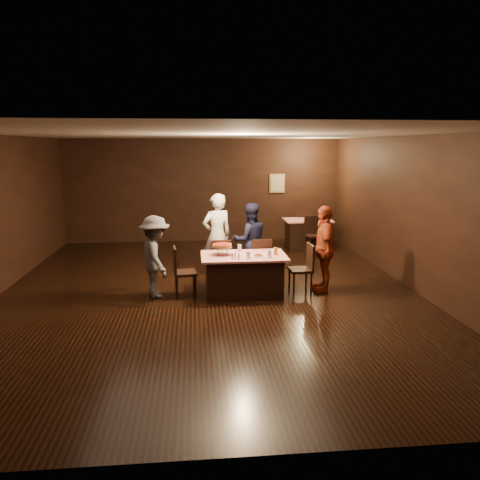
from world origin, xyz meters
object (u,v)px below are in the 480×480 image
(glass_amber, at_px, (276,251))
(chair_end_right, at_px, (300,269))
(plate_empty, at_px, (271,252))
(main_table, at_px, (244,275))
(chair_back_near, at_px, (314,235))
(back_table, at_px, (307,233))
(chair_end_left, at_px, (185,272))
(diner_white_jacket, at_px, (217,235))
(chair_far_left, at_px, (220,261))
(diner_red_shirt, at_px, (324,249))
(glass_front_left, at_px, (248,255))
(glass_front_right, at_px, (269,254))
(diner_grey_knit, at_px, (155,257))
(pizza_stand, at_px, (222,246))
(chair_far_right, at_px, (259,260))
(glass_back, at_px, (239,248))
(diner_navy_hoodie, at_px, (250,240))
(chair_back_far, at_px, (303,226))

(glass_amber, bearing_deg, chair_end_right, 5.71)
(chair_end_right, height_order, plate_empty, chair_end_right)
(main_table, bearing_deg, chair_back_near, 56.88)
(back_table, distance_m, chair_end_left, 5.32)
(diner_white_jacket, xyz_separation_m, glass_amber, (1.04, -1.37, -0.06))
(chair_far_left, height_order, diner_red_shirt, diner_red_shirt)
(diner_white_jacket, xyz_separation_m, glass_front_left, (0.49, -1.62, -0.06))
(chair_back_near, relative_size, glass_front_right, 6.79)
(chair_end_right, xyz_separation_m, glass_amber, (-0.50, -0.05, 0.37))
(main_table, relative_size, diner_red_shirt, 0.95)
(main_table, height_order, glass_front_left, glass_front_left)
(chair_far_left, height_order, chair_end_right, same)
(main_table, xyz_separation_m, diner_grey_knit, (-1.65, 0.02, 0.38))
(pizza_stand, bearing_deg, chair_far_right, 41.19)
(glass_front_left, xyz_separation_m, glass_back, (-0.10, 0.60, 0.00))
(diner_navy_hoodie, xyz_separation_m, diner_grey_knit, (-1.92, -1.18, -0.04))
(glass_front_right, bearing_deg, diner_grey_knit, 172.55)
(diner_navy_hoodie, bearing_deg, diner_white_jacket, -19.08)
(chair_back_far, bearing_deg, main_table, 72.40)
(chair_far_left, height_order, chair_back_near, same)
(pizza_stand, height_order, glass_amber, pizza_stand)
(plate_empty, bearing_deg, chair_far_right, 104.04)
(chair_end_left, xyz_separation_m, diner_navy_hoodie, (1.36, 1.21, 0.33))
(diner_red_shirt, xyz_separation_m, pizza_stand, (-1.97, -0.03, 0.11))
(chair_far_left, height_order, pizza_stand, pizza_stand)
(diner_grey_knit, bearing_deg, chair_back_near, -67.68)
(chair_back_far, distance_m, diner_navy_hoodie, 4.06)
(glass_front_right, bearing_deg, chair_far_right, 92.86)
(glass_back, bearing_deg, main_table, -80.54)
(chair_end_left, height_order, diner_grey_knit, diner_grey_knit)
(plate_empty, bearing_deg, glass_amber, -75.96)
(chair_far_left, height_order, chair_end_left, same)
(back_table, distance_m, chair_end_right, 4.29)
(chair_end_left, height_order, glass_front_right, chair_end_left)
(diner_white_jacket, xyz_separation_m, diner_red_shirt, (2.01, -1.24, -0.06))
(chair_end_left, bearing_deg, chair_back_far, -40.65)
(diner_white_jacket, distance_m, diner_navy_hoodie, 0.72)
(diner_white_jacket, relative_size, diner_red_shirt, 1.07)
(main_table, distance_m, pizza_stand, 0.70)
(back_table, relative_size, glass_amber, 9.29)
(chair_far_left, distance_m, chair_back_far, 4.78)
(chair_back_far, xyz_separation_m, glass_front_left, (-2.19, -5.03, 0.37))
(diner_red_shirt, distance_m, glass_back, 1.64)
(chair_end_right, distance_m, diner_navy_hoodie, 1.50)
(main_table, bearing_deg, chair_far_left, 118.07)
(diner_grey_knit, xyz_separation_m, pizza_stand, (1.25, 0.03, 0.18))
(chair_back_far, height_order, glass_front_right, chair_back_far)
(diner_navy_hoodie, height_order, diner_red_shirt, diner_red_shirt)
(chair_end_right, distance_m, plate_empty, 0.65)
(main_table, relative_size, diner_white_jacket, 0.89)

